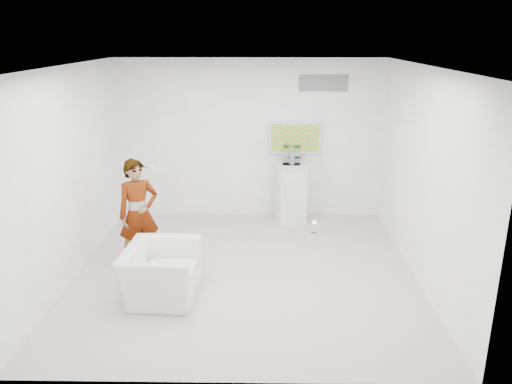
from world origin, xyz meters
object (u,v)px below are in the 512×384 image
tv (295,138)px  pedestal (291,193)px  armchair (161,272)px  floor_uplight (314,228)px  person (139,214)px

tv → pedestal: bearing=-101.8°
pedestal → armchair: bearing=-123.5°
tv → floor_uplight: 1.76m
person → armchair: size_ratio=1.55×
person → floor_uplight: person is taller
floor_uplight → person: bearing=-155.6°
tv → floor_uplight: tv is taller
person → pedestal: 3.07m
person → armchair: 1.17m
pedestal → floor_uplight: bearing=-59.5°
tv → floor_uplight: size_ratio=4.07×
floor_uplight → pedestal: bearing=120.5°
armchair → floor_uplight: 3.17m
person → floor_uplight: 3.13m
tv → armchair: (-1.96, -3.18, -1.20)m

